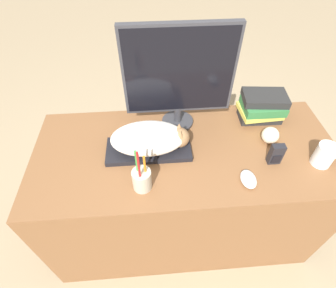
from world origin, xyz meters
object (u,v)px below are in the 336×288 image
Objects in this scene: monitor at (179,75)px; book_stack at (262,107)px; baseball at (270,135)px; keyboard at (149,149)px; phone at (276,154)px; cat at (151,138)px; coffee_mug at (325,155)px; computer_mouse at (248,179)px; pen_cup at (142,179)px.

book_stack is (0.42, 0.01, -0.21)m from monitor.
monitor reaches higher than baseball.
keyboard is at bearing -161.79° from book_stack.
phone is (0.39, -0.29, -0.23)m from monitor.
coffee_mug is at bearing -9.90° from cat.
computer_mouse is (0.39, -0.20, -0.07)m from cat.
coffee_mug is at bearing -38.62° from baseball.
pen_cup reaches higher than book_stack.
keyboard is 3.74× the size of phone.
computer_mouse is (0.25, -0.38, -0.26)m from monitor.
monitor is 0.51m from baseball.
cat is at bearing 170.10° from coffee_mug.
baseball is 0.78× the size of phone.
pen_cup is 2.90× the size of baseball.
cat is 0.44m from computer_mouse.
computer_mouse is 0.81× the size of coffee_mug.
pen_cup is 0.72m from book_stack.
monitor is 0.71m from coffee_mug.
book_stack is at bearing 1.01° from monitor.
computer_mouse is at bearing -26.45° from keyboard.
book_stack reaches higher than keyboard.
coffee_mug is 1.49× the size of baseball.
keyboard is 0.57m from baseball.
keyboard is 0.20m from pen_cup.
pen_cup reaches higher than computer_mouse.
book_stack is at bearing 83.82° from phone.
monitor reaches higher than pen_cup.
monitor reaches higher than book_stack.
pen_cup is (-0.43, 0.01, 0.04)m from computer_mouse.
phone is (0.54, -0.11, 0.04)m from keyboard.
phone is at bearing -96.18° from book_stack.
monitor reaches higher than coffee_mug.
computer_mouse reaches higher than keyboard.
phone is 0.30m from book_stack.
monitor is 4.91× the size of phone.
cat is 0.55m from baseball.
keyboard is 1.69× the size of book_stack.
computer_mouse is 1.20× the size of baseball.
pen_cup is at bearing -175.38° from coffee_mug.
baseball reaches higher than keyboard.
monitor reaches higher than keyboard.
coffee_mug reaches higher than baseball.
book_stack is (-0.17, 0.32, 0.02)m from coffee_mug.
cat reaches higher than book_stack.
cat is 3.39× the size of phone.
phone reaches higher than computer_mouse.
keyboard is at bearing -129.69° from monitor.
book_stack is at bearing 118.80° from coffee_mug.
cat reaches higher than baseball.
cat is at bearing 152.75° from computer_mouse.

